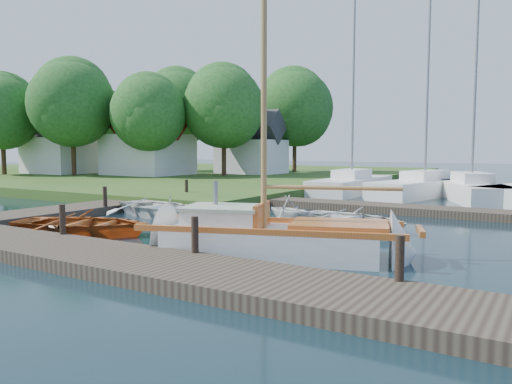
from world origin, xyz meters
The scene contains 29 objects.
ground centered at (0.00, 0.00, 0.00)m, with size 160.00×160.00×0.00m, color black.
near_dock centered at (0.00, -6.00, 0.15)m, with size 18.00×2.20×0.30m, color #30261E.
left_dock centered at (-8.00, 2.00, 0.15)m, with size 2.20×18.00×0.30m, color #30261E.
far_dock centered at (2.00, 6.50, 0.15)m, with size 14.00×1.60×0.30m, color #30261E.
shore centered at (-28.00, 22.00, 0.25)m, with size 50.00×40.00×0.50m, color #2A4C1A.
mooring_post_1 centered at (-3.00, -5.00, 0.70)m, with size 0.16×0.16×0.80m, color black.
mooring_post_2 centered at (1.50, -5.00, 0.70)m, with size 0.16×0.16×0.80m, color black.
mooring_post_3 centered at (6.00, -5.00, 0.70)m, with size 0.16×0.16×0.80m, color black.
mooring_post_4 centered at (-7.00, 0.00, 0.70)m, with size 0.16×0.16×0.80m, color black.
mooring_post_5 centered at (-7.00, 5.00, 0.70)m, with size 0.16×0.16×0.80m, color black.
sailboat centered at (2.61, -3.20, 0.34)m, with size 7.40×4.15×9.83m.
dinghy centered at (-3.85, -3.66, 0.43)m, with size 2.99×4.19×0.87m, color #9A5015.
tender_a centered at (-4.83, 0.67, 0.43)m, with size 2.97×4.16×0.86m, color white.
tender_b centered at (0.13, 2.08, 0.52)m, with size 1.69×1.96×1.03m, color white.
tender_c centered at (2.64, 1.63, 0.40)m, with size 2.78×3.89×0.81m, color white.
marina_boat_0 centered at (-1.92, 13.57, 0.57)m, with size 2.30×7.98×10.88m.
marina_boat_1 centered at (1.98, 14.31, 0.57)m, with size 4.23×8.94×11.10m.
marina_boat_2 centered at (4.50, 13.22, 0.58)m, with size 5.19×8.17×12.33m.
house_a centered at (-20.00, 16.00, 2.96)m, with size 6.30×5.00×6.29m.
house_b centered at (-28.00, 14.00, 2.77)m, with size 5.77×4.50×5.79m.
house_c centered at (-14.00, 22.00, 2.58)m, with size 5.25×4.00×5.28m.
tree_0 centered at (-30.00, 10.05, 5.53)m, with size 6.12×6.07×8.28m.
tree_1 centered at (-24.00, 12.05, 6.09)m, with size 6.70×6.70×9.20m.
tree_2 centered at (-18.00, 14.05, 5.25)m, with size 5.83×5.75×7.82m.
tree_3 centered at (-14.00, 18.05, 5.81)m, with size 6.41×6.38×8.74m.
tree_4 centered at (-22.00, 22.05, 6.37)m, with size 7.01×7.01×9.66m.
tree_5 centered at (-30.00, 20.05, 5.42)m, with size 6.00×5.94×8.10m.
tree_6 centered at (-36.00, 16.05, 5.64)m, with size 6.24×6.20×8.46m.
tree_7 centered at (-12.00, 26.05, 6.20)m, with size 6.83×6.83×9.38m.
Camera 1 is at (8.33, -13.53, 2.59)m, focal length 35.00 mm.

